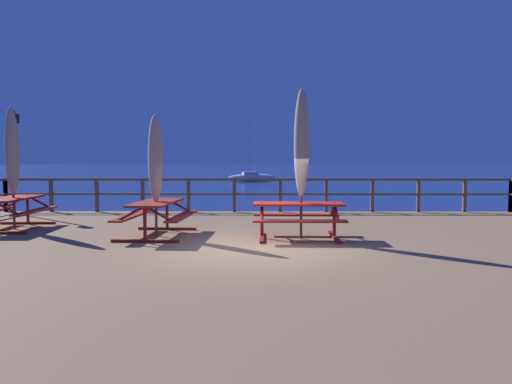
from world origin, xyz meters
TOP-DOWN VIEW (x-y plane):
  - ground_plane at (0.00, 0.00)m, footprint 600.00×600.00m
  - wooden_deck at (0.00, 0.00)m, footprint 16.67×12.96m
  - railing_waterside_far at (0.00, 6.33)m, footprint 16.47×0.10m
  - picnic_table_mid_left at (-5.93, 2.45)m, footprint 1.49×2.12m
  - picnic_table_mid_right at (0.90, 1.11)m, footprint 1.92×1.43m
  - picnic_table_back_left at (-2.19, 1.43)m, footprint 1.52×2.20m
  - patio_umbrella_tall_back_left at (-5.87, 2.42)m, footprint 0.32×0.32m
  - patio_umbrella_tall_back_right at (0.95, 1.04)m, footprint 0.32×0.32m
  - patio_umbrella_tall_mid_left at (-2.20, 1.41)m, footprint 0.32×0.32m
  - lamp_post_hooked at (-7.52, 5.62)m, footprint 0.48×0.58m
  - sailboat_distant at (-0.81, 48.43)m, footprint 6.22×3.54m

SIDE VIEW (x-z plane):
  - ground_plane at x=0.00m, z-range 0.00..0.00m
  - wooden_deck at x=0.00m, z-range 0.00..0.81m
  - sailboat_distant at x=-0.81m, z-range -3.35..4.37m
  - picnic_table_mid_right at x=0.90m, z-range 0.97..1.75m
  - picnic_table_mid_left at x=-5.93m, z-range 0.98..1.76m
  - picnic_table_back_left at x=-2.19m, z-range 0.98..1.76m
  - railing_waterside_far at x=0.00m, z-range 0.99..2.08m
  - patio_umbrella_tall_mid_left at x=-2.20m, z-range 1.17..3.82m
  - patio_umbrella_tall_back_left at x=-5.87m, z-range 1.20..4.15m
  - patio_umbrella_tall_back_right at x=0.95m, z-range 1.23..4.39m
  - lamp_post_hooked at x=-7.52m, z-range 1.32..4.52m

